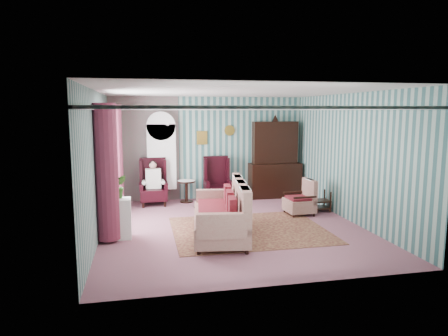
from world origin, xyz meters
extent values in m
plane|color=#965768|center=(0.00, 0.00, 0.00)|extent=(6.00, 6.00, 0.00)
cube|color=#356160|center=(0.00, 3.00, 1.45)|extent=(5.50, 0.02, 2.90)
cube|color=#356160|center=(0.00, -3.00, 1.45)|extent=(5.50, 0.02, 2.90)
cube|color=#356160|center=(-2.75, 0.00, 1.45)|extent=(0.02, 6.00, 2.90)
cube|color=#356160|center=(2.75, 0.00, 1.45)|extent=(0.02, 6.00, 2.90)
cube|color=silver|center=(0.00, 0.00, 2.90)|extent=(5.50, 6.00, 0.02)
cube|color=#8D485C|center=(-1.80, 2.99, 1.45)|extent=(1.90, 0.01, 2.90)
cube|color=white|center=(0.00, 0.00, 2.55)|extent=(5.50, 6.00, 0.05)
cube|color=white|center=(-2.72, 0.60, 1.55)|extent=(0.04, 1.50, 1.90)
cylinder|color=brown|center=(-2.55, -0.45, 1.35)|extent=(0.44, 0.44, 2.60)
cylinder|color=brown|center=(-2.55, 1.65, 1.35)|extent=(0.44, 0.44, 2.60)
cube|color=#B17E2F|center=(-0.20, 2.97, 1.75)|extent=(0.30, 0.03, 0.38)
cube|color=silver|center=(-1.35, 2.84, 1.12)|extent=(0.80, 0.28, 2.24)
cube|color=black|center=(1.90, 2.72, 1.18)|extent=(1.50, 0.56, 2.36)
cube|color=black|center=(-1.60, 2.45, 0.62)|extent=(0.76, 0.80, 1.25)
cube|color=black|center=(0.15, 2.45, 0.62)|extent=(0.76, 0.80, 1.25)
cylinder|color=black|center=(-0.70, 2.60, 0.30)|extent=(0.50, 0.50, 0.60)
cube|color=black|center=(2.47, 0.90, 0.27)|extent=(0.45, 0.38, 0.54)
cube|color=silver|center=(-2.40, -0.30, 0.40)|extent=(0.55, 0.35, 0.80)
cube|color=#471B17|center=(0.30, -0.30, 0.01)|extent=(3.20, 2.60, 0.01)
cube|color=beige|center=(-0.40, -0.61, 0.48)|extent=(1.36, 2.40, 0.96)
cube|color=#BEB293|center=(1.84, 0.71, 0.50)|extent=(0.84, 0.75, 1.01)
cube|color=black|center=(-0.36, 0.09, 0.22)|extent=(0.87, 0.47, 0.45)
imported|color=#174A1B|center=(-2.46, -0.36, 1.03)|extent=(0.41, 0.36, 0.46)
imported|color=#1C5019|center=(-2.33, -0.22, 1.03)|extent=(0.30, 0.27, 0.46)
imported|color=#27541A|center=(-2.48, -0.22, 0.98)|extent=(0.26, 0.26, 0.36)
camera|label=1|loc=(-1.90, -8.19, 2.50)|focal=32.00mm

